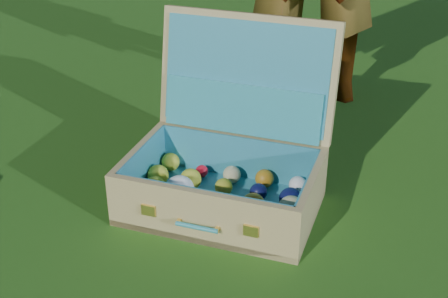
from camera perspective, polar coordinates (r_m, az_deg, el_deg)
ground at (r=1.95m, az=-3.61°, el=-5.11°), size 60.00×60.00×0.00m
suitcase at (r=1.91m, az=0.50°, el=-0.51°), size 0.67×0.61×0.54m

